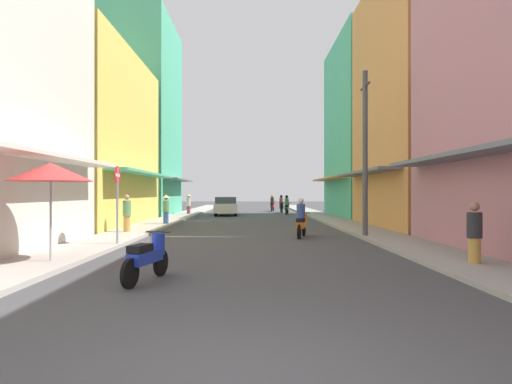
% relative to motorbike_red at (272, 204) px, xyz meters
% --- Properties ---
extents(ground_plane, '(118.35, 118.35, 0.00)m').
position_rel_motorbike_red_xyz_m(ground_plane, '(-2.02, -13.58, -0.70)').
color(ground_plane, '#424244').
extents(sidewalk_left, '(2.01, 61.80, 0.12)m').
position_rel_motorbike_red_xyz_m(sidewalk_left, '(-7.23, -13.58, -0.64)').
color(sidewalk_left, '#ADA89E').
rests_on(sidewalk_left, ground).
extents(sidewalk_right, '(2.01, 61.80, 0.12)m').
position_rel_motorbike_red_xyz_m(sidewalk_right, '(3.18, -13.58, -0.64)').
color(sidewalk_right, '#9E9991').
rests_on(sidewalk_right, ground).
extents(building_left_mid, '(7.05, 11.07, 9.26)m').
position_rel_motorbike_red_xyz_m(building_left_mid, '(-11.23, -17.74, 3.92)').
color(building_left_mid, '#EFD159').
rests_on(building_left_mid, ground).
extents(building_left_far, '(7.05, 8.57, 15.21)m').
position_rel_motorbike_red_xyz_m(building_left_far, '(-11.23, -7.02, 6.89)').
color(building_left_far, '#4CB28C').
rests_on(building_left_far, ground).
extents(building_right_mid, '(7.05, 9.18, 12.73)m').
position_rel_motorbike_red_xyz_m(building_right_mid, '(7.18, -19.18, 5.66)').
color(building_right_mid, '#D88C4C').
rests_on(building_right_mid, ground).
extents(building_right_far, '(7.05, 9.71, 13.02)m').
position_rel_motorbike_red_xyz_m(building_right_far, '(7.18, -9.38, 5.80)').
color(building_right_far, '#4CB28C').
rests_on(building_right_far, ground).
extents(motorbike_red, '(0.60, 1.79, 1.58)m').
position_rel_motorbike_red_xyz_m(motorbike_red, '(0.00, 0.00, 0.00)').
color(motorbike_red, black).
rests_on(motorbike_red, ground).
extents(motorbike_green, '(0.61, 1.79, 1.58)m').
position_rel_motorbike_red_xyz_m(motorbike_green, '(0.92, -5.56, 0.00)').
color(motorbike_green, black).
rests_on(motorbike_green, ground).
extents(motorbike_maroon, '(0.55, 1.81, 0.96)m').
position_rel_motorbike_red_xyz_m(motorbike_maroon, '(-3.98, -1.80, -0.20)').
color(motorbike_maroon, black).
rests_on(motorbike_maroon, ground).
extents(motorbike_orange, '(0.69, 1.76, 1.58)m').
position_rel_motorbike_red_xyz_m(motorbike_orange, '(-0.01, -23.63, 0.00)').
color(motorbike_orange, black).
rests_on(motorbike_orange, ground).
extents(motorbike_black, '(0.55, 1.81, 1.58)m').
position_rel_motorbike_red_xyz_m(motorbike_black, '(0.64, -3.18, 0.00)').
color(motorbike_black, black).
rests_on(motorbike_black, ground).
extents(motorbike_blue, '(0.67, 1.77, 0.96)m').
position_rel_motorbike_red_xyz_m(motorbike_blue, '(-4.08, -31.85, -0.20)').
color(motorbike_blue, black).
rests_on(motorbike_blue, ground).
extents(parked_car, '(1.97, 4.19, 1.45)m').
position_rel_motorbike_red_xyz_m(parked_car, '(-4.04, -7.34, 0.04)').
color(parked_car, silver).
rests_on(parked_car, ground).
extents(pedestrian_foreground, '(0.34, 0.34, 1.70)m').
position_rel_motorbike_red_xyz_m(pedestrian_foreground, '(-7.31, -22.40, 0.15)').
color(pedestrian_foreground, '#BF8C3F').
rests_on(pedestrian_foreground, ground).
extents(pedestrian_midway, '(0.34, 0.34, 1.56)m').
position_rel_motorbike_red_xyz_m(pedestrian_midway, '(3.26, -30.45, 0.07)').
color(pedestrian_midway, '#BF8C3F').
rests_on(pedestrian_midway, ground).
extents(pedestrian_far, '(0.44, 0.44, 1.67)m').
position_rel_motorbike_red_xyz_m(pedestrian_far, '(-6.61, -17.70, 0.24)').
color(pedestrian_far, '#334C8C').
rests_on(pedestrian_far, ground).
extents(pedestrian_crossing, '(0.44, 0.44, 1.68)m').
position_rel_motorbike_red_xyz_m(pedestrian_crossing, '(-6.98, -7.15, 0.24)').
color(pedestrian_crossing, '#99333F').
rests_on(pedestrian_crossing, ground).
extents(vendor_umbrella, '(1.96, 1.96, 2.51)m').
position_rel_motorbike_red_xyz_m(vendor_umbrella, '(-6.88, -30.05, 1.58)').
color(vendor_umbrella, '#99999E').
rests_on(vendor_umbrella, ground).
extents(utility_pole, '(0.20, 1.20, 6.53)m').
position_rel_motorbike_red_xyz_m(utility_pole, '(2.43, -23.97, 2.64)').
color(utility_pole, '#4C4C4F').
rests_on(utility_pole, ground).
extents(street_sign_no_entry, '(0.07, 0.60, 2.65)m').
position_rel_motorbike_red_xyz_m(street_sign_no_entry, '(-6.38, -26.57, 1.01)').
color(street_sign_no_entry, gray).
rests_on(street_sign_no_entry, ground).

